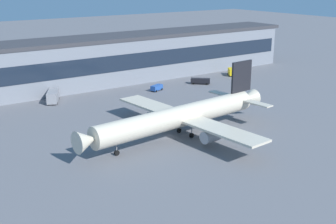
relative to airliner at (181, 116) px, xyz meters
name	(u,v)px	position (x,y,z in m)	size (l,w,h in m)	color
ground_plane	(169,138)	(-3.02, 0.71, -4.85)	(600.00, 600.00, 0.00)	slate
terminal_building	(67,64)	(-3.02, 57.75, 3.12)	(178.75, 17.41, 15.88)	gray
airliner	(181,116)	(0.00, 0.00, 0.00)	(51.93, 44.56, 15.04)	beige
fuel_truck	(53,96)	(-13.16, 44.82, -2.96)	(6.33, 8.75, 3.35)	gray
belt_loader	(200,81)	(35.89, 37.68, -3.69)	(6.01, 5.86, 1.95)	black
follow_me_car	(157,87)	(18.80, 38.38, -3.76)	(4.79, 3.37, 1.85)	#2651A5
crew_van	(232,72)	(54.06, 41.65, -3.39)	(4.73, 5.54, 2.55)	yellow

